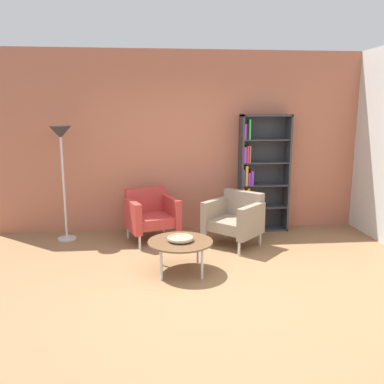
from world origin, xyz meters
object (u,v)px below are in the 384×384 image
at_px(coffee_table_low, 180,243).
at_px(armchair_spare_guest, 235,218).
at_px(floor_lamp_torchiere, 61,146).
at_px(bookshelf_tall, 259,176).
at_px(decorative_bowl, 180,238).
at_px(armchair_near_window, 151,214).

relative_size(coffee_table_low, armchair_spare_guest, 0.84).
distance_m(coffee_table_low, floor_lamp_torchiere, 2.46).
relative_size(bookshelf_tall, coffee_table_low, 2.37).
bearing_deg(armchair_spare_guest, bookshelf_tall, 98.49).
distance_m(armchair_spare_guest, floor_lamp_torchiere, 2.79).
distance_m(bookshelf_tall, coffee_table_low, 2.27).
xyz_separation_m(decorative_bowl, armchair_near_window, (-0.37, 1.30, -0.02)).
bearing_deg(bookshelf_tall, armchair_spare_guest, -125.78).
distance_m(bookshelf_tall, decorative_bowl, 2.25).
height_order(bookshelf_tall, floor_lamp_torchiere, bookshelf_tall).
relative_size(bookshelf_tall, floor_lamp_torchiere, 1.09).
relative_size(bookshelf_tall, decorative_bowl, 5.94).
relative_size(coffee_table_low, armchair_near_window, 0.90).
relative_size(decorative_bowl, floor_lamp_torchiere, 0.18).
bearing_deg(coffee_table_low, armchair_near_window, 105.74).
xyz_separation_m(bookshelf_tall, armchair_spare_guest, (-0.54, -0.75, -0.50)).
distance_m(decorative_bowl, armchair_spare_guest, 1.29).
bearing_deg(armchair_spare_guest, armchair_near_window, -151.81).
relative_size(coffee_table_low, decorative_bowl, 2.50).
distance_m(bookshelf_tall, armchair_spare_guest, 1.05).
height_order(coffee_table_low, armchair_near_window, armchair_near_window).
xyz_separation_m(coffee_table_low, floor_lamp_torchiere, (-1.67, 1.45, 1.08)).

